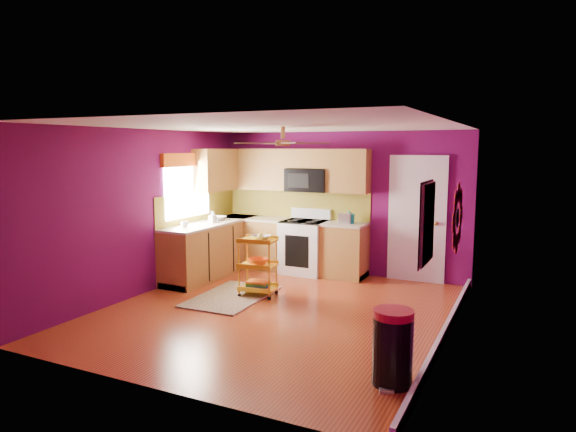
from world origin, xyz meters
The scene contains 18 objects.
ground centered at (0.00, 0.00, 0.00)m, with size 5.00×5.00×0.00m, color maroon.
room_envelope centered at (0.03, 0.00, 1.63)m, with size 4.54×5.04×2.52m.
lower_cabinets centered at (-1.35, 1.82, 0.43)m, with size 2.81×2.31×0.94m.
electric_range centered at (-0.55, 2.17, 0.48)m, with size 0.76×0.66×1.13m.
upper_cabinetry centered at (-1.24, 2.17, 1.80)m, with size 2.80×2.30×1.26m.
left_window centered at (-2.22, 1.05, 1.74)m, with size 0.08×1.35×1.08m.
panel_door centered at (1.35, 2.47, 1.02)m, with size 0.95×0.11×2.15m.
right_wall_art centered at (2.23, -0.34, 1.44)m, with size 0.04×2.74×1.04m.
ceiling_fan centered at (0.00, 0.20, 2.29)m, with size 1.01×1.01×0.26m.
shag_rug centered at (-0.92, 0.31, 0.01)m, with size 0.94×1.53×0.02m, color #322010.
rolling_cart centered at (-0.59, 0.56, 0.50)m, with size 0.58×0.46×0.96m.
trash_can centered at (1.96, -1.45, 0.36)m, with size 0.50×0.50×0.73m.
teal_kettle centered at (0.26, 2.23, 1.02)m, with size 0.18×0.18×0.21m.
toaster centered at (0.20, 2.18, 1.03)m, with size 0.22×0.15×0.18m, color beige.
soap_bottle_a centered at (-1.88, 1.24, 1.04)m, with size 0.09×0.09×0.20m, color #EA3F72.
soap_bottle_b centered at (-1.94, 1.37, 1.03)m, with size 0.14×0.14×0.18m, color white.
counter_dish centered at (-1.99, 1.61, 0.97)m, with size 0.27×0.27×0.07m, color white.
counter_cup centered at (-2.01, 0.65, 0.99)m, with size 0.12×0.12×0.09m, color white.
Camera 1 is at (3.07, -6.02, 2.22)m, focal length 32.00 mm.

